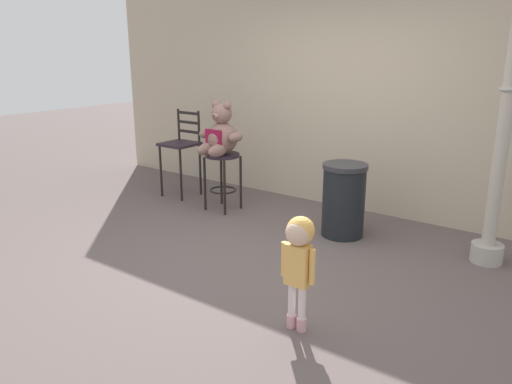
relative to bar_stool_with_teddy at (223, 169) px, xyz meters
name	(u,v)px	position (x,y,z in m)	size (l,w,h in m)	color
ground_plane	(247,260)	(1.18, -1.06, -0.52)	(24.00, 24.00, 0.00)	#5D504E
building_wall	(356,76)	(1.18, 1.13, 1.10)	(7.82, 0.30, 3.24)	#BBAA90
bar_stool_with_teddy	(223,169)	(0.00, 0.00, 0.00)	(0.42, 0.42, 0.71)	#271D27
teddy_bear	(220,135)	(0.00, -0.03, 0.43)	(0.59, 0.53, 0.63)	#87645B
child_walking	(299,249)	(2.20, -1.81, 0.10)	(0.27, 0.22, 0.85)	pink
trash_bin	(344,200)	(1.61, 0.07, -0.12)	(0.48, 0.48, 0.79)	black
lamppost	(501,148)	(3.03, 0.24, 0.58)	(0.29, 0.29, 2.78)	#ABA499
bar_chair_empty	(181,147)	(-0.85, 0.16, 0.14)	(0.44, 0.44, 1.15)	#271D27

